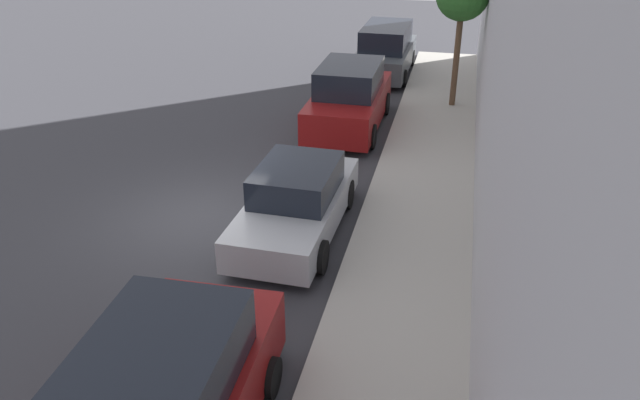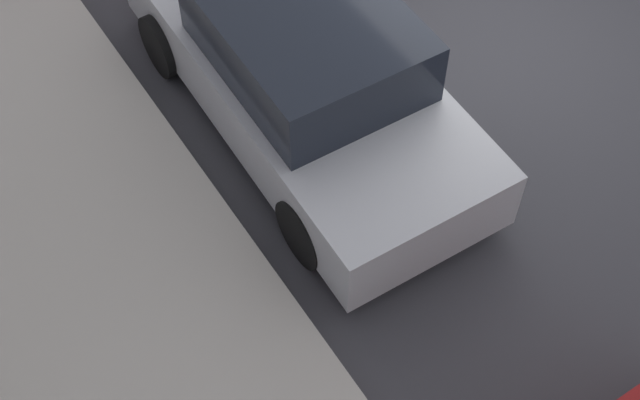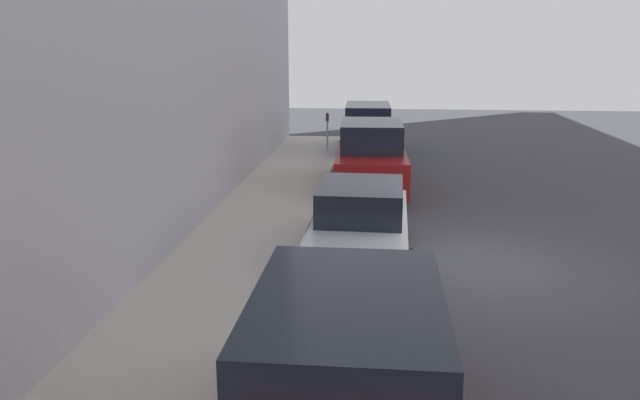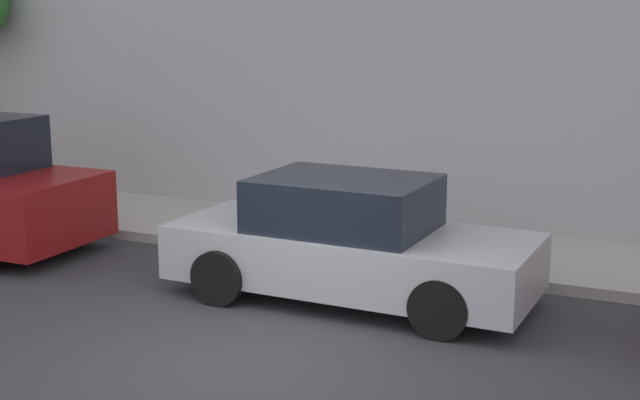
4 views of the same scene
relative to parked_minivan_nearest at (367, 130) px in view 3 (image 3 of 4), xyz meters
The scene contains 7 objects.
ground_plane 12.93m from the parked_minivan_nearest, 100.85° to the left, with size 60.00×60.00×0.00m, color #38383D.
sidewalk 12.90m from the parked_minivan_nearest, 79.62° to the left, with size 2.50×32.00×0.15m.
parked_minivan_nearest is the anchor object (origin of this frame).
parked_suv_second 6.29m from the parked_minivan_nearest, 92.27° to the left, with size 2.10×4.86×1.98m.
parked_sedan_third 12.52m from the parked_minivan_nearest, 90.76° to the left, with size 1.92×4.54×1.54m.
parked_suv_fourth 19.09m from the parked_minivan_nearest, 90.77° to the left, with size 2.08×4.80×1.98m.
parking_meter_near 1.64m from the parked_minivan_nearest, 21.82° to the left, with size 0.11×0.15×1.48m.
Camera 3 is at (1.91, 11.62, 4.15)m, focal length 35.00 mm.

